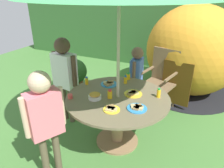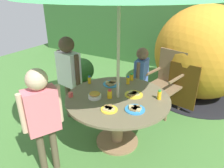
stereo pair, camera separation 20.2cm
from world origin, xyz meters
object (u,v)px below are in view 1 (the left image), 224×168
object	(u,v)px
child_in_pink_shirt	(44,114)
plate_back_edge	(109,84)
child_in_blue_shirt	(137,71)
child_in_white_shirt	(65,71)
juice_bottle_near_left	(87,81)
plate_mid_right	(133,93)
juice_bottle_center_front	(125,80)
juice_bottle_far_left	(110,94)
juice_bottle_center_back	(128,76)
dome_tent	(193,51)
plate_mid_left	(111,109)
wooden_chair	(161,77)
garden_table	(118,109)
potted_plant	(75,74)
snack_bowl	(95,96)
plate_near_right	(137,108)
juice_bottle_far_right	(159,93)
cup_near	(70,96)

from	to	relation	value
child_in_pink_shirt	plate_back_edge	distance (m)	1.12
child_in_blue_shirt	child_in_white_shirt	xyz separation A→B (m)	(-0.84, -0.75, 0.14)
juice_bottle_near_left	plate_mid_right	bearing A→B (deg)	-1.19
child_in_pink_shirt	juice_bottle_center_front	distance (m)	1.29
plate_mid_right	juice_bottle_center_front	world-z (taller)	juice_bottle_center_front
juice_bottle_far_left	juice_bottle_center_back	bearing A→B (deg)	90.45
dome_tent	plate_mid_left	size ratio (longest dim) A/B	10.82
plate_mid_left	juice_bottle_near_left	bearing A→B (deg)	142.07
wooden_chair	juice_bottle_center_back	bearing A→B (deg)	-106.93
plate_mid_left	juice_bottle_far_left	bearing A→B (deg)	119.17
plate_mid_left	plate_mid_right	distance (m)	0.47
wooden_chair	plate_mid_right	bearing A→B (deg)	-83.95
garden_table	plate_mid_left	size ratio (longest dim) A/B	6.85
wooden_chair	child_in_white_shirt	bearing A→B (deg)	-125.45
potted_plant	snack_bowl	bearing A→B (deg)	-46.39
dome_tent	child_in_white_shirt	xyz separation A→B (m)	(-1.57, -1.86, 0.00)
garden_table	plate_near_right	distance (m)	0.40
wooden_chair	juice_bottle_far_right	size ratio (longest dim) A/B	8.45
garden_table	juice_bottle_far_left	bearing A→B (deg)	-136.79
potted_plant	juice_bottle_far_right	size ratio (longest dim) A/B	5.68
plate_mid_left	wooden_chair	bearing A→B (deg)	81.52
dome_tent	juice_bottle_center_front	distance (m)	1.75
plate_mid_left	plate_mid_right	size ratio (longest dim) A/B	0.82
plate_near_right	juice_bottle_center_front	xyz separation A→B (m)	(-0.38, 0.59, 0.04)
juice_bottle_near_left	juice_bottle_far_left	distance (m)	0.52
juice_bottle_far_left	cup_near	distance (m)	0.49
cup_near	potted_plant	bearing A→B (deg)	122.99
child_in_white_shirt	child_in_pink_shirt	world-z (taller)	child_in_white_shirt
juice_bottle_far_right	plate_mid_left	bearing A→B (deg)	-127.50
garden_table	juice_bottle_near_left	distance (m)	0.61
juice_bottle_center_back	cup_near	size ratio (longest dim) A/B	1.75
garden_table	plate_near_right	bearing A→B (deg)	-28.45
child_in_pink_shirt	juice_bottle_far_left	size ratio (longest dim) A/B	11.14
child_in_pink_shirt	plate_mid_left	distance (m)	0.71
plate_mid_right	cup_near	world-z (taller)	cup_near
wooden_chair	cup_near	world-z (taller)	wooden_chair
plate_back_edge	plate_mid_left	bearing A→B (deg)	-61.84
garden_table	child_in_blue_shirt	world-z (taller)	child_in_blue_shirt
plate_mid_left	juice_bottle_far_right	xyz separation A→B (m)	(0.40, 0.52, 0.04)
dome_tent	child_in_white_shirt	size ratio (longest dim) A/B	1.55
child_in_pink_shirt	plate_mid_right	distance (m)	1.13
child_in_blue_shirt	plate_near_right	distance (m)	1.13
plate_near_right	juice_bottle_far_left	bearing A→B (deg)	165.78
plate_back_edge	juice_bottle_center_front	world-z (taller)	juice_bottle_center_front
potted_plant	plate_near_right	size ratio (longest dim) A/B	3.01
snack_bowl	plate_back_edge	bearing A→B (deg)	92.98
child_in_blue_shirt	juice_bottle_far_left	distance (m)	0.97
garden_table	plate_back_edge	world-z (taller)	plate_back_edge
potted_plant	juice_bottle_far_left	world-z (taller)	juice_bottle_far_left
garden_table	juice_bottle_near_left	world-z (taller)	juice_bottle_near_left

